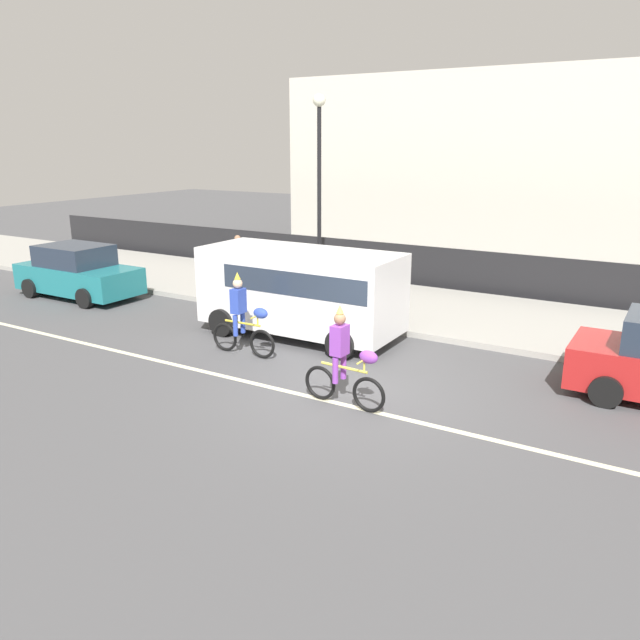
% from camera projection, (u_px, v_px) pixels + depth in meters
% --- Properties ---
extents(ground_plane, '(80.00, 80.00, 0.00)m').
position_uv_depth(ground_plane, '(351.00, 395.00, 12.06)').
color(ground_plane, '#4C4C4F').
extents(road_centre_line, '(36.00, 0.14, 0.01)m').
position_uv_depth(road_centre_line, '(339.00, 403.00, 11.65)').
color(road_centre_line, beige).
rests_on(road_centre_line, ground).
extents(sidewalk_curb, '(60.00, 5.00, 0.15)m').
position_uv_depth(sidewalk_curb, '(460.00, 314.00, 17.41)').
color(sidewalk_curb, '#9E9B93').
rests_on(sidewalk_curb, ground).
extents(fence_line, '(40.00, 0.08, 1.40)m').
position_uv_depth(fence_line, '(492.00, 274.00, 19.63)').
color(fence_line, black).
rests_on(fence_line, ground).
extents(parade_cyclist_cobalt, '(1.72, 0.50, 1.92)m').
position_uv_depth(parade_cyclist_cobalt, '(243.00, 319.00, 14.11)').
color(parade_cyclist_cobalt, black).
rests_on(parade_cyclist_cobalt, ground).
extents(parade_cyclist_purple, '(1.72, 0.50, 1.92)m').
position_uv_depth(parade_cyclist_purple, '(345.00, 363.00, 11.32)').
color(parade_cyclist_purple, black).
rests_on(parade_cyclist_purple, ground).
extents(parked_van_white, '(5.00, 2.22, 2.18)m').
position_uv_depth(parked_van_white, '(303.00, 287.00, 15.32)').
color(parked_van_white, white).
rests_on(parked_van_white, ground).
extents(parked_car_teal, '(4.10, 1.92, 1.64)m').
position_uv_depth(parked_car_teal, '(78.00, 273.00, 19.46)').
color(parked_car_teal, '#1E727A').
rests_on(parked_car_teal, ground).
extents(street_lamp_post, '(0.36, 0.36, 5.86)m').
position_uv_depth(street_lamp_post, '(319.00, 168.00, 17.92)').
color(street_lamp_post, black).
rests_on(street_lamp_post, sidewalk_curb).
extents(pedestrian_onlooker, '(0.32, 0.20, 1.62)m').
position_uv_depth(pedestrian_onlooker, '(238.00, 258.00, 20.60)').
color(pedestrian_onlooker, '#33333D').
rests_on(pedestrian_onlooker, sidewalk_curb).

